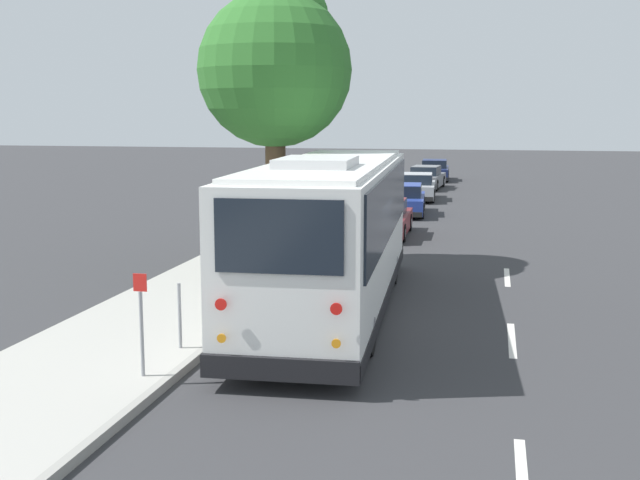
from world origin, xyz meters
The scene contains 15 objects.
ground_plane centered at (0.00, 0.00, 0.00)m, with size 160.00×160.00×0.00m, color #333335.
sidewalk_slab centered at (0.00, 3.74, 0.07)m, with size 80.00×3.31×0.15m, color #A3A099.
curb_strip centered at (0.00, 2.01, 0.07)m, with size 80.00×0.14×0.15m, color gray.
shuttle_bus centered at (0.83, 0.43, 1.83)m, with size 10.94×3.18×3.43m.
parked_sedan_maroon centered at (11.84, 0.78, 0.59)m, with size 4.33×1.81×1.28m.
parked_sedan_blue centered at (18.01, 0.79, 0.60)m, with size 4.50×2.04×1.29m.
parked_sedan_silver centered at (23.89, 0.77, 0.61)m, with size 4.41×1.99×1.31m.
parked_sedan_gray centered at (29.89, 0.80, 0.60)m, with size 4.57×1.97×1.30m.
parked_sedan_navy centered at (35.75, 0.76, 0.62)m, with size 4.66×1.99×1.32m.
street_tree centered at (5.34, 2.86, 5.63)m, with size 4.12×4.12×7.91m.
sign_post_near centered at (-4.42, 2.41, 1.00)m, with size 0.06×0.22×1.64m.
sign_post_far centered at (-2.86, 2.41, 0.73)m, with size 0.06×0.06×1.17m.
lane_stripe_behind centered at (-6.58, -3.34, 0.00)m, with size 2.40×0.14×0.01m, color silver.
lane_stripe_mid centered at (-0.58, -3.34, 0.00)m, with size 2.40×0.14×0.01m, color silver.
lane_stripe_ahead centered at (5.42, -3.34, 0.00)m, with size 2.40×0.14×0.01m, color silver.
Camera 1 is at (-15.69, -2.88, 4.25)m, focal length 45.00 mm.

